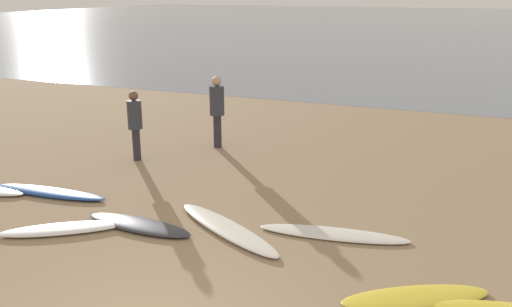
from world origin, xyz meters
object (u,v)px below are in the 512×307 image
Objects in this scene: surfboard_2 at (64,229)px; surfboard_6 at (416,297)px; surfboard_1 at (50,192)px; surfboard_4 at (227,229)px; person_0 at (135,120)px; person_1 at (217,106)px; surfboard_3 at (139,225)px; surfboard_5 at (334,234)px.

surfboard_6 is (5.75, 0.06, -0.02)m from surfboard_2.
surfboard_1 reaches higher than surfboard_4.
surfboard_1 reaches higher than surfboard_6.
surfboard_4 is 4.74m from person_0.
surfboard_4 reaches higher than surfboard_6.
person_1 is at bearing 147.84° from surfboard_4.
surfboard_3 is at bearing 142.13° from surfboard_6.
surfboard_4 is (3.99, -0.23, -0.00)m from surfboard_1.
surfboard_5 is (4.25, 1.56, -0.02)m from surfboard_2.
person_0 is at bearing 127.79° from surfboard_3.
surfboard_3 is (2.53, -0.66, -0.00)m from surfboard_1.
surfboard_6 is 7.94m from person_0.
person_0 reaches higher than surfboard_1.
surfboard_2 reaches higher than surfboard_5.
person_1 reaches higher than surfboard_3.
surfboard_4 is at bearing -6.99° from surfboard_1.
surfboard_6 is (7.20, -1.21, -0.02)m from surfboard_1.
person_0 is (-6.89, 3.81, 0.94)m from surfboard_6.
surfboard_3 is 4.70m from surfboard_6.
surfboard_4 is at bearing -171.34° from surfboard_5.
surfboard_1 is at bearing 139.29° from surfboard_6.
surfboard_2 is 5.68m from person_1.
surfboard_5 is 1.22× the size of surfboard_6.
surfboard_5 is (1.71, 0.52, -0.02)m from surfboard_4.
surfboard_4 is 1.08× the size of surfboard_5.
surfboard_2 is at bearing -127.60° from surfboard_4.
person_1 is at bearing 104.28° from surfboard_6.
surfboard_4 is (1.46, 0.43, 0.00)m from surfboard_3.
surfboard_4 is 1.32× the size of surfboard_6.
surfboard_2 is 1.28× the size of person_0.
surfboard_3 is at bearing -41.27° from person_0.
surfboard_5 is at bearing 20.19° from surfboard_3.
person_0 is at bearing 119.90° from surfboard_6.
surfboard_2 is 1.16× the size of person_1.
person_1 reaches higher than surfboard_5.
person_1 reaches higher than surfboard_6.
surfboard_3 is 1.52m from surfboard_4.
surfboard_1 is 1.93m from surfboard_2.
surfboard_3 is at bearing -18.38° from surfboard_1.
surfboard_5 is at bearing -0.83° from surfboard_1.
person_0 reaches higher than surfboard_6.
surfboard_3 is 1.13× the size of person_1.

